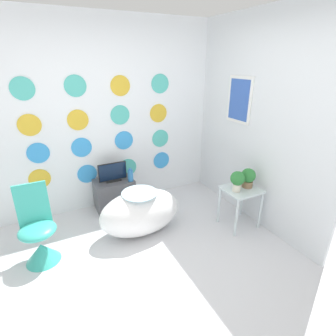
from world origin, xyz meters
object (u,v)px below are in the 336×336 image
potted_plant_right (248,177)px  vase (131,175)px  tv (113,173)px  potted_plant_left (237,180)px  chair (40,240)px  bathtub (140,212)px

potted_plant_right → vase: bearing=140.6°
tv → potted_plant_left: potted_plant_left is taller
chair → potted_plant_right: (2.46, -0.42, 0.40)m
potted_plant_left → chair: bearing=168.8°
chair → tv: (1.02, 0.71, 0.30)m
bathtub → potted_plant_right: bearing=-16.8°
chair → potted_plant_right: 2.52m
chair → tv: chair is taller
tv → potted_plant_right: 1.83m
bathtub → chair: 1.14m
chair → vase: bearing=25.4°
potted_plant_left → potted_plant_right: (0.20, 0.03, -0.02)m
tv → potted_plant_right: potted_plant_right is taller
bathtub → vase: size_ratio=5.40×
tv → potted_plant_right: bearing=-38.0°
bathtub → potted_plant_right: size_ratio=4.06×
potted_plant_left → tv: bearing=137.0°
chair → vase: chair is taller
tv → potted_plant_left: 1.70m
bathtub → chair: size_ratio=1.18×
bathtub → potted_plant_right: 1.42m
bathtub → potted_plant_left: size_ratio=3.90×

